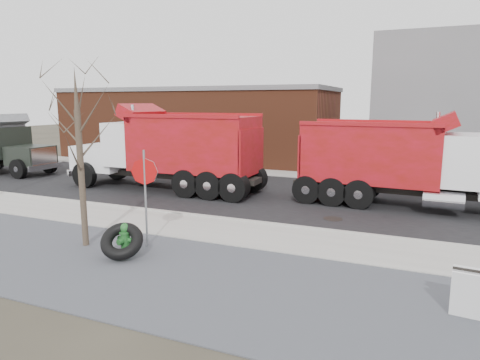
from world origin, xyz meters
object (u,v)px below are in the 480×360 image
at_px(sandwich_board, 471,294).
at_px(dump_truck_red_a, 403,160).
at_px(truck_tire, 122,241).
at_px(dump_truck_red_b, 170,148).
at_px(stop_sign, 145,182).
at_px(fire_hydrant, 125,241).

height_order(sandwich_board, dump_truck_red_a, dump_truck_red_a).
relative_size(truck_tire, dump_truck_red_b, 0.15).
distance_m(dump_truck_red_a, dump_truck_red_b, 10.48).
xyz_separation_m(dump_truck_red_a, dump_truck_red_b, (-10.45, -0.75, 0.14)).
relative_size(truck_tire, dump_truck_red_a, 0.15).
bearing_deg(dump_truck_red_a, truck_tire, -122.89).
xyz_separation_m(stop_sign, dump_truck_red_b, (-3.84, 7.43, 0.12)).
distance_m(sandwich_board, dump_truck_red_b, 14.93).
bearing_deg(stop_sign, fire_hydrant, -92.39).
distance_m(fire_hydrant, dump_truck_red_b, 9.20).
xyz_separation_m(truck_tire, stop_sign, (0.06, 1.07, 1.45)).
bearing_deg(dump_truck_red_b, truck_tire, 114.05).
height_order(truck_tire, dump_truck_red_b, dump_truck_red_b).
height_order(fire_hydrant, dump_truck_red_a, dump_truck_red_a).
relative_size(truck_tire, stop_sign, 0.51).
distance_m(truck_tire, stop_sign, 1.80).
height_order(fire_hydrant, truck_tire, truck_tire).
bearing_deg(dump_truck_red_b, stop_sign, 117.40).
bearing_deg(truck_tire, dump_truck_red_b, 113.97).
relative_size(fire_hydrant, sandwich_board, 0.94).
xyz_separation_m(sandwich_board, dump_truck_red_a, (-1.70, 9.28, 1.41)).
relative_size(sandwich_board, dump_truck_red_a, 0.10).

